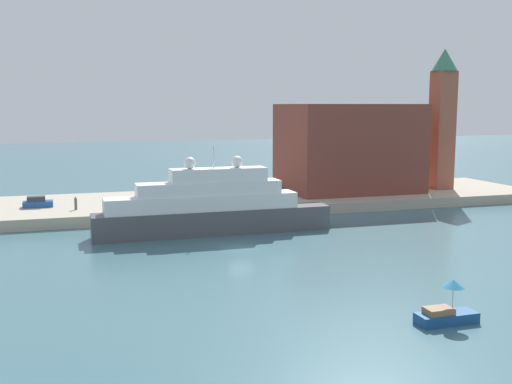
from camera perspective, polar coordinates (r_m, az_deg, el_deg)
ground at (r=65.70m, az=-1.48°, el=-5.20°), size 400.00×400.00×0.00m
quay_dock at (r=90.89m, az=-6.09°, el=-1.07°), size 110.00×21.06×1.45m
large_yacht at (r=72.47m, az=-4.19°, el=-1.46°), size 28.20×3.60×10.36m
small_motorboat at (r=45.46m, az=17.24°, el=-10.45°), size 4.37×1.59×3.10m
harbor_building at (r=99.79m, az=8.53°, el=4.10°), size 20.33×15.21×13.78m
bell_tower at (r=104.88m, az=16.89°, el=6.94°), size 4.16×4.16×22.57m
parked_car at (r=87.86m, az=-19.58°, el=-0.92°), size 3.87×1.80×1.46m
person_figure at (r=84.06m, az=-16.35°, el=-1.04°), size 0.36×0.36×1.74m
mooring_bollard at (r=82.84m, az=-0.83°, el=-1.17°), size 0.50×0.50×0.66m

